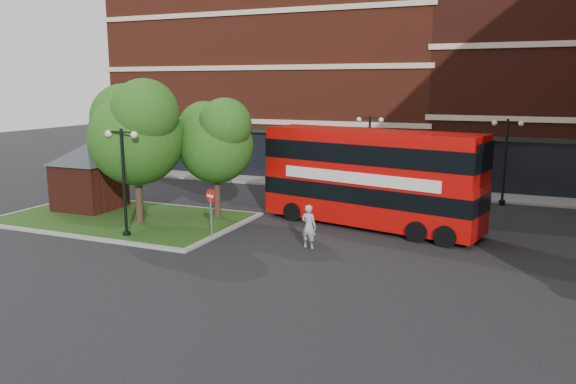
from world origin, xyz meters
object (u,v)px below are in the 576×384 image
at_px(bus, 370,172).
at_px(car_silver, 318,180).
at_px(car_white, 435,184).
at_px(woman, 309,226).

xyz_separation_m(bus, car_silver, (-5.50, 7.95, -2.01)).
relative_size(bus, car_white, 2.61).
height_order(woman, car_white, woman).
xyz_separation_m(car_silver, car_white, (7.35, 1.44, -0.02)).
height_order(bus, woman, bus).
distance_m(bus, car_white, 9.78).
height_order(bus, car_silver, bus).
bearing_deg(car_silver, bus, -145.36).
xyz_separation_m(woman, car_silver, (-4.10, 12.56, -0.22)).
bearing_deg(car_white, car_silver, 94.04).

